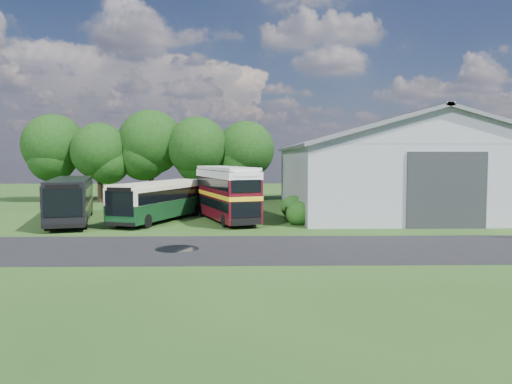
{
  "coord_description": "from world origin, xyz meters",
  "views": [
    {
      "loc": [
        1.98,
        -27.99,
        4.64
      ],
      "look_at": [
        2.73,
        8.0,
        2.12
      ],
      "focal_mm": 35.0,
      "sensor_mm": 36.0,
      "label": 1
    }
  ],
  "objects_px": {
    "storage_shed": "(392,163)",
    "bus_green_single": "(160,200)",
    "bus_maroon_double": "(226,194)",
    "bus_dark_single": "(71,199)"
  },
  "relations": [
    {
      "from": "storage_shed",
      "to": "bus_dark_single",
      "type": "height_order",
      "value": "storage_shed"
    },
    {
      "from": "storage_shed",
      "to": "bus_green_single",
      "type": "relative_size",
      "value": 2.35
    },
    {
      "from": "storage_shed",
      "to": "bus_green_single",
      "type": "xyz_separation_m",
      "value": [
        -19.23,
        -7.7,
        -2.64
      ]
    },
    {
      "from": "storage_shed",
      "to": "bus_green_single",
      "type": "distance_m",
      "value": 20.88
    },
    {
      "from": "bus_dark_single",
      "to": "bus_green_single",
      "type": "bearing_deg",
      "value": -9.5
    },
    {
      "from": "bus_green_single",
      "to": "bus_maroon_double",
      "type": "height_order",
      "value": "bus_maroon_double"
    },
    {
      "from": "bus_maroon_double",
      "to": "bus_dark_single",
      "type": "height_order",
      "value": "bus_maroon_double"
    },
    {
      "from": "bus_dark_single",
      "to": "storage_shed",
      "type": "bearing_deg",
      "value": 3.19
    },
    {
      "from": "storage_shed",
      "to": "bus_maroon_double",
      "type": "bearing_deg",
      "value": -151.35
    },
    {
      "from": "bus_green_single",
      "to": "bus_maroon_double",
      "type": "relative_size",
      "value": 1.12
    }
  ]
}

